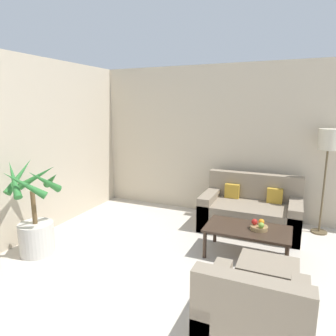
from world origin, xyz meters
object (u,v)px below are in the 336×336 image
Objects in this scene: potted_palm at (35,222)px; armchair at (253,317)px; sofa_loveseat at (250,212)px; apple_red at (255,222)px; fruit_bowl at (259,228)px; ottoman at (267,277)px; floor_lamp at (328,146)px; apple_green at (261,225)px; coffee_table at (247,231)px; orange_fruit at (261,222)px.

potted_palm reaches higher than armchair.
apple_red is (0.18, -0.93, 0.20)m from sofa_loveseat.
fruit_bowl is 0.26× the size of armchair.
ottoman is (0.04, 0.81, -0.08)m from armchair.
fruit_bowl is at bearing -123.06° from floor_lamp.
apple_red is 0.13× the size of ottoman.
coffee_table is at bearing 163.23° from apple_green.
orange_fruit is (2.79, 1.12, 0.04)m from potted_palm.
ottoman is (0.17, -0.79, -0.32)m from orange_fruit.
apple_green is (0.09, -0.08, -0.00)m from apple_red.
apple_green is 0.75m from ottoman.
ottoman is (0.43, -1.67, -0.12)m from sofa_loveseat.
potted_palm is at bearing 170.74° from armchair.
orange_fruit is at bearing -73.65° from sofa_loveseat.
apple_red is at bearing -79.05° from sofa_loveseat.
sofa_loveseat is 2.49× the size of ottoman.
ottoman is (-0.61, -1.96, -1.22)m from floor_lamp.
floor_lamp is 1.92× the size of armchair.
potted_palm is 2.98m from apple_green.
coffee_table is 1.56m from armchair.
orange_fruit is at bearing -123.65° from floor_lamp.
armchair is (0.13, -1.59, -0.24)m from orange_fruit.
coffee_table is at bearing 21.75° from potted_palm.
orange_fruit reaches higher than apple_green.
floor_lamp reaches higher than potted_palm.
sofa_loveseat reaches higher than orange_fruit.
ottoman is (0.19, -0.73, -0.25)m from fruit_bowl.
apple_green is at bearing -84.21° from orange_fruit.
orange_fruit reaches higher than ottoman.
sofa_loveseat is at bearing 100.95° from apple_red.
floor_lamp is 2.38m from ottoman.
apple_red reaches higher than orange_fruit.
potted_palm is 2.97m from fruit_bowl.
apple_red reaches higher than fruit_bowl.
sofa_loveseat is at bearing 98.87° from armchair.
fruit_bowl reaches higher than coffee_table.
sofa_loveseat is 0.95m from orange_fruit.
potted_palm is at bearing -160.42° from apple_green.
fruit_bowl is 2.95× the size of orange_fruit.
floor_lamp reaches higher than apple_red.
apple_red is 1.58m from armchair.
apple_green is 0.09× the size of armchair.
coffee_table is 0.16m from fruit_bowl.
armchair is at bearing -84.50° from fruit_bowl.
floor_lamp reaches higher than coffee_table.
potted_palm reaches higher than apple_red.
floor_lamp reaches higher than sofa_loveseat.
floor_lamp is at bearing 52.79° from coffee_table.
fruit_bowl is 0.37× the size of ottoman.
potted_palm is at bearing -158.25° from coffee_table.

